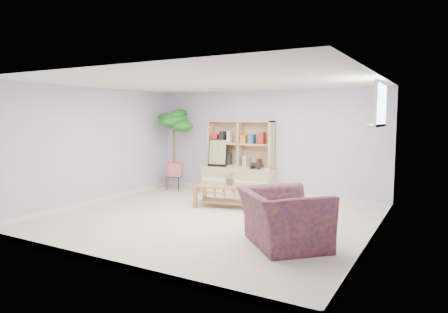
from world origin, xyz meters
The scene contains 14 objects.
floor centered at (0.00, 0.00, 0.00)m, with size 5.50×5.00×0.01m, color beige.
ceiling centered at (0.00, 0.00, 2.40)m, with size 5.50×5.00×0.01m, color silver.
walls centered at (0.00, 0.00, 1.20)m, with size 5.51×5.01×2.40m.
baseboard centered at (0.00, 0.00, 0.05)m, with size 5.50×5.00×0.10m, color white, non-canonical shape.
window centered at (2.73, 0.60, 2.00)m, with size 0.10×0.98×0.68m, color silver, non-canonical shape.
window_sill centered at (2.67, 0.60, 1.68)m, with size 0.14×1.00×0.04m, color white.
storage_unit centered at (-0.55, 2.24, 0.86)m, with size 1.72×0.58×1.72m, color tan, non-canonical shape.
poster centered at (-1.05, 2.17, 0.96)m, with size 0.46×0.11×0.64m, color yellow, non-canonical shape.
toy_truck centered at (-0.06, 2.17, 0.73)m, with size 0.32×0.22×0.17m, color black, non-canonical shape.
coffee_table centered at (-0.23, 1.00, 0.23)m, with size 1.10×0.60×0.45m, color olive, non-canonical shape.
table_plant centered at (-0.11, 1.03, 0.59)m, with size 0.25×0.21×0.27m, color #196A29.
floor_tree centered at (-2.16, 1.95, 1.00)m, with size 0.73×0.73×1.99m, color #1F641D, non-canonical shape.
armchair centered at (1.67, -0.67, 0.45)m, with size 1.21×1.05×0.90m, color #13163D.
sill_plant centered at (2.67, 0.53, 1.83)m, with size 0.14×0.12×0.26m, color #1F641D.
Camera 1 is at (3.64, -5.86, 1.82)m, focal length 32.00 mm.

